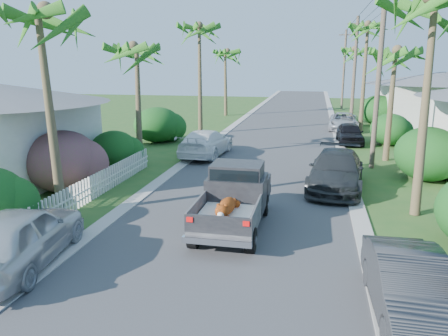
% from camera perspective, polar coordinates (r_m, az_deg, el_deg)
% --- Properties ---
extents(ground, '(120.00, 120.00, 0.00)m').
position_cam_1_polar(ground, '(11.86, -2.14, -13.30)').
color(ground, '#28521E').
rests_on(ground, ground).
extents(road, '(8.00, 100.00, 0.02)m').
position_cam_1_polar(road, '(35.76, 7.55, 4.90)').
color(road, '#38383A').
rests_on(road, ground).
extents(curb_left, '(0.60, 100.00, 0.06)m').
position_cam_1_polar(curb_left, '(36.32, 0.74, 5.18)').
color(curb_left, '#A5A39E').
rests_on(curb_left, ground).
extents(curb_right, '(0.60, 100.00, 0.06)m').
position_cam_1_polar(curb_right, '(35.70, 14.46, 4.60)').
color(curb_right, '#A5A39E').
rests_on(curb_right, ground).
extents(pickup_truck, '(1.98, 5.12, 2.06)m').
position_cam_1_polar(pickup_truck, '(14.73, 1.52, -3.60)').
color(pickup_truck, black).
rests_on(pickup_truck, ground).
extents(parked_car_rn, '(1.63, 4.30, 1.40)m').
position_cam_1_polar(parked_car_rn, '(10.40, 23.12, -14.23)').
color(parked_car_rn, '#2B2D30').
rests_on(parked_car_rn, ground).
extents(parked_car_rm, '(2.75, 5.68, 1.59)m').
position_cam_1_polar(parked_car_rm, '(19.53, 14.44, -0.35)').
color(parked_car_rm, '#282A2C').
rests_on(parked_car_rm, ground).
extents(parked_car_rf, '(1.77, 4.10, 1.38)m').
position_cam_1_polar(parked_car_rf, '(30.81, 16.11, 4.36)').
color(parked_car_rf, black).
rests_on(parked_car_rf, ground).
extents(parked_car_rd, '(2.53, 5.03, 1.37)m').
position_cam_1_polar(parked_car_rd, '(36.92, 15.36, 5.86)').
color(parked_car_rd, '#B9BBC1').
rests_on(parked_car_rd, ground).
extents(parked_car_ln, '(2.60, 5.09, 1.66)m').
position_cam_1_polar(parked_car_ln, '(13.01, -25.14, -8.16)').
color(parked_car_ln, '#B9BCC0').
rests_on(parked_car_ln, ground).
extents(parked_car_lf, '(2.52, 5.44, 1.54)m').
position_cam_1_polar(parked_car_lf, '(25.62, -2.37, 3.27)').
color(parked_car_lf, white).
rests_on(parked_car_lf, ground).
extents(palm_l_a, '(4.40, 4.40, 8.20)m').
position_cam_1_polar(palm_l_a, '(15.98, -22.83, 18.23)').
color(palm_l_a, brown).
rests_on(palm_l_a, ground).
extents(palm_l_b, '(4.40, 4.40, 7.40)m').
position_cam_1_polar(palm_l_b, '(24.17, -11.47, 15.22)').
color(palm_l_b, brown).
rests_on(palm_l_b, ground).
extents(palm_l_c, '(4.40, 4.40, 9.20)m').
position_cam_1_polar(palm_l_c, '(33.48, -3.26, 17.97)').
color(palm_l_c, brown).
rests_on(palm_l_c, ground).
extents(palm_l_d, '(4.40, 4.40, 7.70)m').
position_cam_1_polar(palm_l_d, '(45.19, 0.20, 15.00)').
color(palm_l_d, brown).
rests_on(palm_l_d, ground).
extents(palm_r_b, '(4.40, 4.40, 7.20)m').
position_cam_1_polar(palm_r_b, '(25.58, 21.50, 14.02)').
color(palm_r_b, brown).
rests_on(palm_r_b, ground).
extents(palm_r_c, '(4.40, 4.40, 9.40)m').
position_cam_1_polar(palm_r_c, '(36.54, 18.29, 17.28)').
color(palm_r_c, brown).
rests_on(palm_r_c, ground).
extents(palm_r_d, '(4.40, 4.40, 8.00)m').
position_cam_1_polar(palm_r_d, '(50.43, 16.81, 14.63)').
color(palm_r_d, brown).
rests_on(palm_r_d, ground).
extents(shrub_l_b, '(3.00, 3.30, 2.60)m').
position_cam_1_polar(shrub_l_b, '(19.71, -20.31, 0.86)').
color(shrub_l_b, '#A4175C').
rests_on(shrub_l_b, ground).
extents(shrub_l_c, '(2.40, 2.64, 2.00)m').
position_cam_1_polar(shrub_l_c, '(23.00, -14.18, 2.26)').
color(shrub_l_c, '#123F18').
rests_on(shrub_l_c, ground).
extents(shrub_l_d, '(3.20, 3.52, 2.40)m').
position_cam_1_polar(shrub_l_d, '(30.46, -8.70, 5.61)').
color(shrub_l_d, '#123F18').
rests_on(shrub_l_d, ground).
extents(shrub_r_b, '(3.00, 3.30, 2.50)m').
position_cam_1_polar(shrub_r_b, '(22.27, 25.12, 1.67)').
color(shrub_r_b, '#123F18').
rests_on(shrub_r_b, ground).
extents(shrub_r_c, '(2.60, 2.86, 2.10)m').
position_cam_1_polar(shrub_r_c, '(30.96, 20.88, 4.72)').
color(shrub_r_c, '#123F18').
rests_on(shrub_r_c, ground).
extents(shrub_r_d, '(3.20, 3.52, 2.60)m').
position_cam_1_polar(shrub_r_d, '(40.82, 19.51, 7.14)').
color(shrub_r_d, '#123F18').
rests_on(shrub_r_d, ground).
extents(picket_fence, '(0.10, 11.00, 1.00)m').
position_cam_1_polar(picket_fence, '(18.59, -16.19, -2.11)').
color(picket_fence, white).
rests_on(picket_fence, ground).
extents(house_right_far, '(9.00, 8.00, 4.60)m').
position_cam_1_polar(house_right_far, '(41.71, 26.48, 7.76)').
color(house_right_far, silver).
rests_on(house_right_far, ground).
extents(utility_pole_b, '(1.60, 0.26, 9.00)m').
position_cam_1_polar(utility_pole_b, '(23.46, 19.55, 10.99)').
color(utility_pole_b, brown).
rests_on(utility_pole_b, ground).
extents(utility_pole_c, '(1.60, 0.26, 9.00)m').
position_cam_1_polar(utility_pole_c, '(38.38, 16.67, 11.93)').
color(utility_pole_c, brown).
rests_on(utility_pole_c, ground).
extents(utility_pole_d, '(1.60, 0.26, 9.00)m').
position_cam_1_polar(utility_pole_d, '(53.35, 15.40, 12.34)').
color(utility_pole_d, brown).
rests_on(utility_pole_d, ground).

